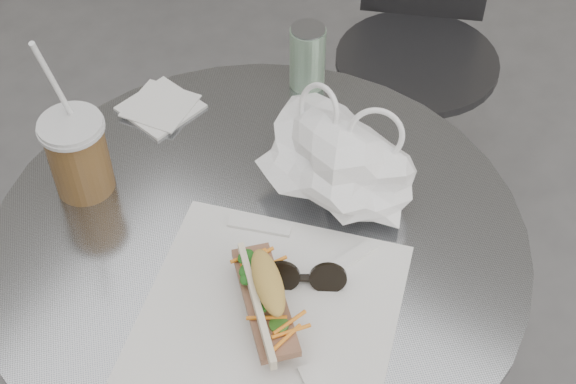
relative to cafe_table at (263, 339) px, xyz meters
The scene contains 9 objects.
cafe_table is the anchor object (origin of this frame).
chair_far 0.88m from the cafe_table, 99.26° to the left, with size 0.40×0.42×0.71m.
sandwich_paper 0.31m from the cafe_table, 48.90° to the right, with size 0.32×0.31×0.00m, color white.
banh_mi 0.34m from the cafe_table, 50.88° to the right, with size 0.21×0.21×0.07m.
iced_coffee 0.44m from the cafe_table, 167.29° to the right, with size 0.09×0.09×0.27m.
sunglasses 0.31m from the cafe_table, 21.53° to the right, with size 0.10×0.07×0.05m.
plastic_bag 0.36m from the cafe_table, 71.29° to the left, with size 0.22×0.17×0.11m, color white, non-canonical shape.
napkin_stack 0.42m from the cafe_table, 154.85° to the left, with size 0.12×0.12×0.01m.
drink_can 0.47m from the cafe_table, 110.11° to the left, with size 0.06×0.06×0.11m.
Camera 1 is at (0.42, -0.38, 1.61)m, focal length 50.00 mm.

